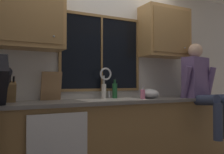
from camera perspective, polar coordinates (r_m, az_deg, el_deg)
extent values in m
cube|color=silver|center=(3.35, -4.06, 1.22)|extent=(5.93, 0.12, 2.55)
cube|color=black|center=(3.33, -2.46, 5.54)|extent=(1.10, 0.02, 0.95)
cube|color=olive|center=(3.42, -2.38, 13.77)|extent=(1.17, 0.02, 0.04)
cube|color=olive|center=(3.30, -2.40, -2.96)|extent=(1.17, 0.02, 0.04)
cube|color=olive|center=(3.13, -11.88, 6.02)|extent=(0.04, 0.02, 0.95)
cube|color=olive|center=(3.60, 5.83, 5.03)|extent=(0.03, 0.02, 0.95)
cube|color=olive|center=(3.32, -2.37, 5.56)|extent=(0.02, 0.02, 0.95)
cube|color=#A07744|center=(3.10, -1.41, -14.11)|extent=(3.53, 0.58, 0.88)
cube|color=slate|center=(3.02, -1.24, -5.64)|extent=(3.59, 0.62, 0.04)
cube|color=white|center=(2.57, -12.25, -16.36)|extent=(0.60, 0.02, 0.74)
cube|color=#B2844C|center=(2.97, -18.33, 13.04)|extent=(0.74, 0.33, 0.72)
cube|color=#9D7443|center=(2.80, -17.74, 13.89)|extent=(0.66, 0.01, 0.62)
sphere|color=#B2B2B7|center=(2.79, -13.22, 9.08)|extent=(0.02, 0.02, 0.02)
cube|color=#B2844C|center=(3.76, 11.99, 9.94)|extent=(0.74, 0.33, 0.72)
cube|color=#9D7443|center=(3.64, 13.74, 10.35)|extent=(0.66, 0.01, 0.62)
sphere|color=#B2B2B7|center=(3.74, 16.40, 6.46)|extent=(0.02, 0.02, 0.02)
cube|color=white|center=(3.06, -0.13, -5.39)|extent=(0.80, 0.46, 0.02)
cube|color=beige|center=(2.98, -3.57, -7.43)|extent=(0.36, 0.42, 0.20)
cube|color=beige|center=(3.16, 3.11, -7.07)|extent=(0.36, 0.42, 0.20)
cube|color=white|center=(3.07, -0.13, -7.26)|extent=(0.04, 0.42, 0.20)
cylinder|color=silver|center=(3.25, -1.93, -2.33)|extent=(0.03, 0.03, 0.30)
torus|color=silver|center=(3.19, -1.46, 0.71)|extent=(0.16, 0.02, 0.16)
cylinder|color=silver|center=(3.29, -0.67, -4.06)|extent=(0.03, 0.03, 0.09)
cylinder|color=black|center=(2.63, -23.43, -0.97)|extent=(0.09, 0.52, 0.26)
cylinder|color=#384260|center=(3.46, 20.29, -5.00)|extent=(0.14, 0.43, 0.16)
cylinder|color=#384260|center=(3.60, 22.22, -4.84)|extent=(0.14, 0.43, 0.16)
cylinder|color=#384260|center=(3.35, 23.15, -9.41)|extent=(0.11, 0.11, 0.46)
cube|color=slate|center=(3.67, 18.65, -0.11)|extent=(0.43, 0.28, 0.56)
sphere|color=beige|center=(3.70, 18.61, 5.79)|extent=(0.20, 0.20, 0.20)
cylinder|color=slate|center=(3.47, 16.64, -1.38)|extent=(0.08, 0.20, 0.47)
cylinder|color=slate|center=(3.81, 21.60, -1.33)|extent=(0.08, 0.20, 0.47)
cube|color=olive|center=(2.82, -22.52, -3.30)|extent=(0.12, 0.18, 0.25)
cylinder|color=black|center=(2.76, -23.10, -0.18)|extent=(0.02, 0.05, 0.09)
cylinder|color=black|center=(2.76, -22.39, -0.33)|extent=(0.02, 0.04, 0.08)
cylinder|color=black|center=(2.77, -21.67, -0.49)|extent=(0.02, 0.04, 0.06)
cube|color=#997047|center=(3.01, -13.78, -2.04)|extent=(0.24, 0.09, 0.34)
ellipsoid|color=silver|center=(3.35, 8.58, -3.84)|extent=(0.26, 0.26, 0.13)
cylinder|color=pink|center=(3.16, 7.09, -3.97)|extent=(0.06, 0.06, 0.12)
cylinder|color=silver|center=(3.16, 7.08, -2.54)|extent=(0.02, 0.02, 0.04)
cylinder|color=silver|center=(3.14, 7.27, -2.13)|extent=(0.01, 0.04, 0.01)
cylinder|color=#1E592D|center=(3.30, 0.65, -3.20)|extent=(0.07, 0.07, 0.20)
cylinder|color=#184724|center=(3.30, 0.65, -1.06)|extent=(0.03, 0.03, 0.05)
cylinder|color=black|center=(3.30, 0.65, -0.53)|extent=(0.03, 0.03, 0.01)
cylinder|color=silver|center=(3.22, -1.89, -3.31)|extent=(0.06, 0.06, 0.19)
cylinder|color=#B3AFA7|center=(3.21, -1.89, -1.19)|extent=(0.03, 0.03, 0.05)
cylinder|color=black|center=(3.21, -1.89, -0.65)|extent=(0.03, 0.03, 0.01)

